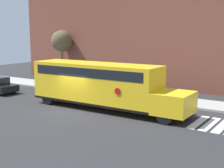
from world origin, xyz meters
TOP-DOWN VIEW (x-y plane):
  - ground_plane at (0.00, 0.00)m, footprint 60.00×60.00m
  - sidewalk_strip at (0.00, 6.50)m, footprint 44.00×3.00m
  - building_backdrop at (0.00, 13.00)m, footprint 32.00×4.00m
  - school_bus at (1.51, 1.51)m, footprint 11.90×2.57m
  - tree_near_sidewalk at (-9.72, 9.91)m, footprint 2.36×2.36m

SIDE VIEW (x-z plane):
  - ground_plane at x=0.00m, z-range 0.00..0.00m
  - sidewalk_strip at x=0.00m, z-range 0.00..0.15m
  - school_bus at x=1.51m, z-range 0.23..3.47m
  - tree_near_sidewalk at x=-9.72m, z-range 1.59..7.22m
  - building_backdrop at x=0.00m, z-range 0.00..9.30m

